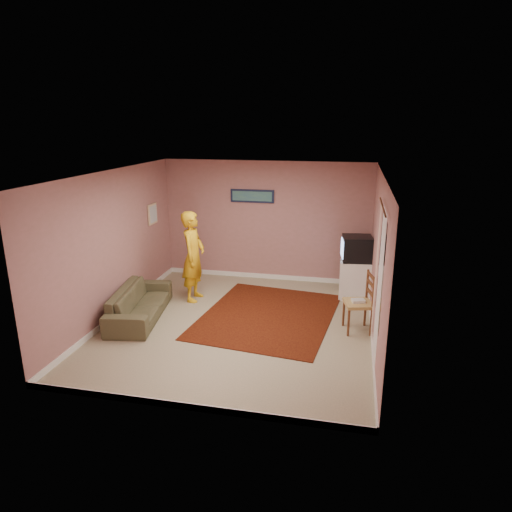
% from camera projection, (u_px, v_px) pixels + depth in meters
% --- Properties ---
extents(ground, '(5.00, 5.00, 0.00)m').
position_uv_depth(ground, '(238.00, 325.00, 7.91)').
color(ground, tan).
rests_on(ground, ground).
extents(wall_back, '(4.50, 0.02, 2.60)m').
position_uv_depth(wall_back, '(266.00, 222.00, 9.88)').
color(wall_back, '#AE7274').
rests_on(wall_back, ground).
extents(wall_front, '(4.50, 0.02, 2.60)m').
position_uv_depth(wall_front, '(184.00, 312.00, 5.19)').
color(wall_front, '#AE7274').
rests_on(wall_front, ground).
extents(wall_left, '(0.02, 5.00, 2.60)m').
position_uv_depth(wall_left, '(113.00, 245.00, 7.99)').
color(wall_left, '#AE7274').
rests_on(wall_left, ground).
extents(wall_right, '(0.02, 5.00, 2.60)m').
position_uv_depth(wall_right, '(378.00, 261.00, 7.09)').
color(wall_right, '#AE7274').
rests_on(wall_right, ground).
extents(ceiling, '(4.50, 5.00, 0.02)m').
position_uv_depth(ceiling, '(237.00, 173.00, 7.17)').
color(ceiling, white).
rests_on(ceiling, wall_back).
extents(baseboard_back, '(4.50, 0.02, 0.10)m').
position_uv_depth(baseboard_back, '(266.00, 276.00, 10.23)').
color(baseboard_back, white).
rests_on(baseboard_back, ground).
extents(baseboard_front, '(4.50, 0.02, 0.10)m').
position_uv_depth(baseboard_front, '(188.00, 406.00, 5.56)').
color(baseboard_front, white).
rests_on(baseboard_front, ground).
extents(baseboard_left, '(0.02, 5.00, 0.10)m').
position_uv_depth(baseboard_left, '(120.00, 311.00, 8.34)').
color(baseboard_left, white).
rests_on(baseboard_left, ground).
extents(baseboard_right, '(0.02, 5.00, 0.10)m').
position_uv_depth(baseboard_right, '(371.00, 334.00, 7.44)').
color(baseboard_right, white).
rests_on(baseboard_right, ground).
extents(window, '(0.01, 1.10, 1.50)m').
position_uv_depth(window, '(381.00, 270.00, 6.20)').
color(window, black).
rests_on(window, wall_right).
extents(curtain_sheer, '(0.01, 0.75, 2.10)m').
position_uv_depth(curtain_sheer, '(379.00, 287.00, 6.12)').
color(curtain_sheer, white).
rests_on(curtain_sheer, wall_right).
extents(curtain_floral, '(0.01, 0.35, 2.10)m').
position_uv_depth(curtain_floral, '(376.00, 271.00, 6.78)').
color(curtain_floral, '#ECE3C9').
rests_on(curtain_floral, wall_right).
extents(curtain_rod, '(0.02, 1.40, 0.02)m').
position_uv_depth(curtain_rod, '(383.00, 206.00, 5.96)').
color(curtain_rod, '#5B311B').
rests_on(curtain_rod, wall_right).
extents(picture_back, '(0.95, 0.04, 0.28)m').
position_uv_depth(picture_back, '(252.00, 196.00, 9.75)').
color(picture_back, '#131935').
rests_on(picture_back, wall_back).
extents(picture_left, '(0.04, 0.38, 0.42)m').
position_uv_depth(picture_left, '(153.00, 214.00, 9.41)').
color(picture_left, beige).
rests_on(picture_left, wall_left).
extents(area_rug, '(2.56, 3.05, 0.01)m').
position_uv_depth(area_rug, '(268.00, 315.00, 8.26)').
color(area_rug, black).
rests_on(area_rug, ground).
extents(tv_cabinet, '(0.60, 0.55, 0.76)m').
position_uv_depth(tv_cabinet, '(355.00, 279.00, 9.06)').
color(tv_cabinet, white).
rests_on(tv_cabinet, ground).
extents(crt_tv, '(0.62, 0.57, 0.49)m').
position_uv_depth(crt_tv, '(357.00, 248.00, 8.88)').
color(crt_tv, black).
rests_on(crt_tv, tv_cabinet).
extents(chair_a, '(0.49, 0.48, 0.50)m').
position_uv_depth(chair_a, '(358.00, 264.00, 9.41)').
color(chair_a, tan).
rests_on(chair_a, ground).
extents(dvd_player, '(0.37, 0.32, 0.05)m').
position_uv_depth(dvd_player, '(358.00, 267.00, 9.43)').
color(dvd_player, silver).
rests_on(dvd_player, chair_a).
extents(blue_throw, '(0.42, 0.05, 0.44)m').
position_uv_depth(blue_throw, '(358.00, 255.00, 9.36)').
color(blue_throw, '#9BBDFF').
rests_on(blue_throw, chair_a).
extents(chair_b, '(0.53, 0.55, 0.55)m').
position_uv_depth(chair_b, '(359.00, 296.00, 7.51)').
color(chair_b, tan).
rests_on(chair_b, ground).
extents(game_console, '(0.25, 0.21, 0.04)m').
position_uv_depth(game_console, '(358.00, 301.00, 7.53)').
color(game_console, silver).
rests_on(game_console, chair_b).
extents(sofa, '(1.03, 1.98, 0.55)m').
position_uv_depth(sofa, '(140.00, 303.00, 8.13)').
color(sofa, '#4C462E').
rests_on(sofa, ground).
extents(person, '(0.42, 0.65, 1.76)m').
position_uv_depth(person, '(193.00, 256.00, 8.80)').
color(person, gold).
rests_on(person, ground).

